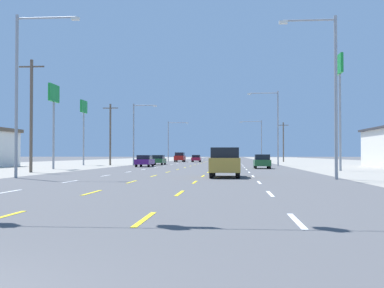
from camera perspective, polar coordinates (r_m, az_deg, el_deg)
ground_plane at (r=70.15m, az=1.71°, el=-2.52°), size 572.00×572.00×0.00m
lot_apron_left at (r=75.64m, az=-17.38°, el=-2.37°), size 28.00×440.00×0.01m
lot_apron_right at (r=73.12m, az=21.48°, el=-2.38°), size 28.00×440.00×0.01m
lane_markings at (r=108.61m, az=2.80°, el=-2.08°), size 10.64×227.60×0.01m
signal_span_wire at (r=13.52m, az=-12.16°, el=15.19°), size 27.41×0.53×8.91m
suv_inner_right_nearest at (r=32.03m, az=3.97°, el=-2.15°), size 1.98×4.90×1.98m
hatchback_far_right_near at (r=52.57m, az=8.37°, el=-2.07°), size 1.72×3.90×1.54m
sedan_far_left_mid at (r=59.89m, az=-5.68°, el=-2.01°), size 1.80×4.50×1.46m
sedan_far_left_midfar at (r=71.01m, az=-4.04°, el=-1.90°), size 1.80×4.50×1.46m
sedan_inner_left_far at (r=98.92m, az=0.52°, el=-1.73°), size 1.80×4.50×1.46m
suv_far_left_farther at (r=99.75m, az=-1.46°, el=-1.57°), size 1.98×4.90×1.98m
pole_sign_left_row_1 at (r=52.41m, az=-16.19°, el=4.77°), size 0.24×2.68×8.92m
pole_sign_left_row_2 at (r=70.19m, az=-12.82°, el=3.47°), size 0.24×2.69×9.30m
pole_sign_right_row_1 at (r=46.91m, az=17.26°, el=6.93°), size 0.24×2.01×10.90m
streetlight_left_row_0 at (r=33.02m, az=-19.60°, el=6.80°), size 4.25×0.26×10.63m
streetlight_right_row_0 at (r=30.67m, az=16.24°, el=6.70°), size 3.53×0.26×10.08m
streetlight_left_row_1 at (r=68.17m, az=-6.72°, el=1.70°), size 3.43×0.26×8.78m
streetlight_right_row_1 at (r=67.12m, az=9.88°, el=2.54°), size 4.30×0.26×10.34m
streetlight_left_row_2 at (r=104.58m, az=-2.58°, el=0.73°), size 4.52×0.26×8.80m
streetlight_right_row_2 at (r=103.88m, az=8.00°, el=0.81°), size 4.76×0.26×8.94m
utility_pole_left_row_0 at (r=42.92m, az=-18.66°, el=3.46°), size 2.20×0.26×9.64m
utility_pole_left_row_1 at (r=69.06m, az=-9.74°, el=1.28°), size 2.20×0.26×8.79m
utility_pole_right_row_2 at (r=102.83m, az=10.87°, el=0.33°), size 2.20×0.26×8.38m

